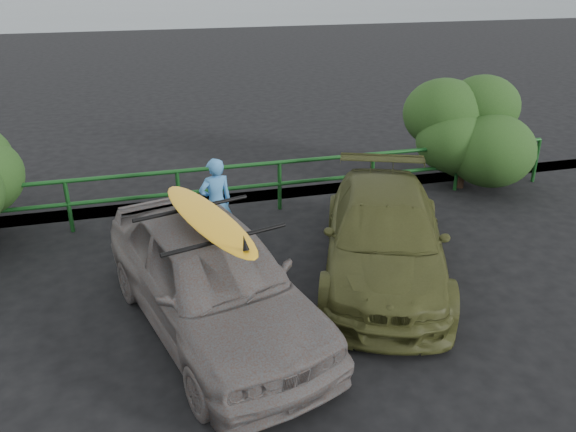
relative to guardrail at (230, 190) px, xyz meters
name	(u,v)px	position (x,y,z in m)	size (l,w,h in m)	color
ground	(303,376)	(0.00, -5.00, -0.52)	(80.00, 80.00, 0.00)	black
ocean	(141,10)	(0.00, 55.00, -0.52)	(200.00, 200.00, 0.00)	#505F62
guardrail	(230,190)	(0.00, 0.00, 0.00)	(14.00, 0.08, 1.04)	#134518
shrub_right	(449,137)	(5.00, 0.50, 0.56)	(3.20, 2.40, 2.15)	#26481A
sedan	(212,277)	(-0.88, -3.69, 0.26)	(1.83, 4.55, 1.55)	#655D5A
olive_vehicle	(384,236)	(1.95, -2.93, 0.15)	(1.86, 4.58, 1.33)	#464920
man	(216,203)	(-0.45, -1.22, 0.28)	(0.59, 0.38, 1.60)	#4287C7
roof_rack	(208,223)	(-0.88, -3.69, 1.06)	(1.62, 1.14, 0.05)	black
surfboard	(208,218)	(-0.88, -3.69, 1.12)	(0.53, 2.57, 0.08)	yellow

